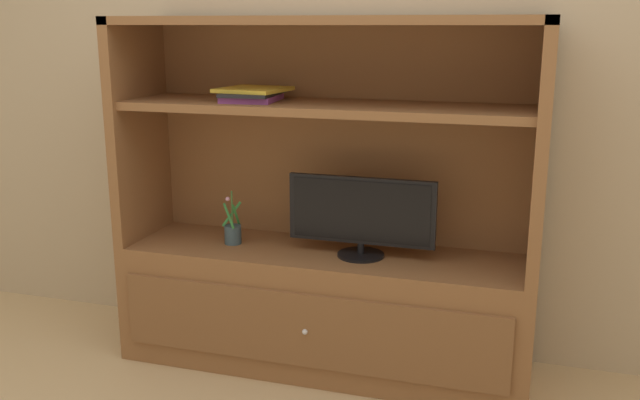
{
  "coord_description": "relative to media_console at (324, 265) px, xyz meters",
  "views": [
    {
      "loc": [
        0.87,
        -2.47,
        1.55
      ],
      "look_at": [
        0.0,
        0.35,
        0.8
      ],
      "focal_mm": 39.23,
      "sensor_mm": 36.0,
      "label": 1
    }
  ],
  "objects": [
    {
      "name": "tv_monitor",
      "position": [
        0.18,
        -0.03,
        0.26
      ],
      "size": [
        0.65,
        0.21,
        0.36
      ],
      "color": "black",
      "rests_on": "media_console"
    },
    {
      "name": "media_console",
      "position": [
        0.0,
        0.0,
        0.0
      ],
      "size": [
        1.86,
        0.53,
        1.58
      ],
      "color": "brown",
      "rests_on": "ground_plane"
    },
    {
      "name": "painted_rear_wall",
      "position": [
        0.0,
        0.34,
        0.92
      ],
      "size": [
        6.0,
        0.1,
        2.8
      ],
      "primitive_type": "cube",
      "color": "tan",
      "rests_on": "ground_plane"
    },
    {
      "name": "magazine_stack",
      "position": [
        -0.33,
        -0.01,
        0.76
      ],
      "size": [
        0.3,
        0.34,
        0.06
      ],
      "color": "purple",
      "rests_on": "media_console"
    },
    {
      "name": "potted_plant",
      "position": [
        -0.44,
        -0.02,
        0.12
      ],
      "size": [
        0.09,
        0.08,
        0.25
      ],
      "color": "#384C56",
      "rests_on": "media_console"
    }
  ]
}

